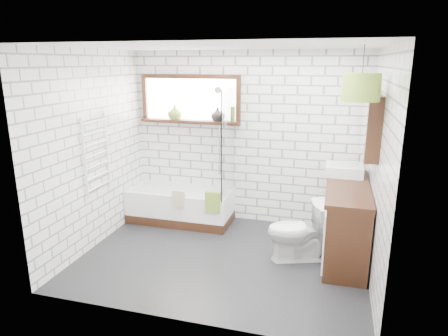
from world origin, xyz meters
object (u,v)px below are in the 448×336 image
(bathtub, at_px, (181,205))
(basin, at_px, (344,170))
(pendant, at_px, (361,87))
(toilet, at_px, (298,231))
(vanity, at_px, (346,220))

(bathtub, height_order, basin, basin)
(pendant, bearing_deg, toilet, 148.59)
(bathtub, relative_size, basin, 3.25)
(toilet, xyz_separation_m, pendant, (0.56, -0.34, 1.73))
(pendant, bearing_deg, vanity, 90.45)
(bathtub, bearing_deg, toilet, -22.70)
(basin, bearing_deg, vanity, -82.25)
(bathtub, bearing_deg, basin, -0.58)
(toilet, bearing_deg, vanity, 99.05)
(bathtub, xyz_separation_m, toilet, (1.82, -0.76, 0.12))
(vanity, distance_m, basin, 0.69)
(toilet, relative_size, pendant, 2.02)
(basin, xyz_separation_m, toilet, (-0.50, -0.74, -0.60))
(bathtub, height_order, pendant, pendant)
(pendant, bearing_deg, bathtub, 155.12)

